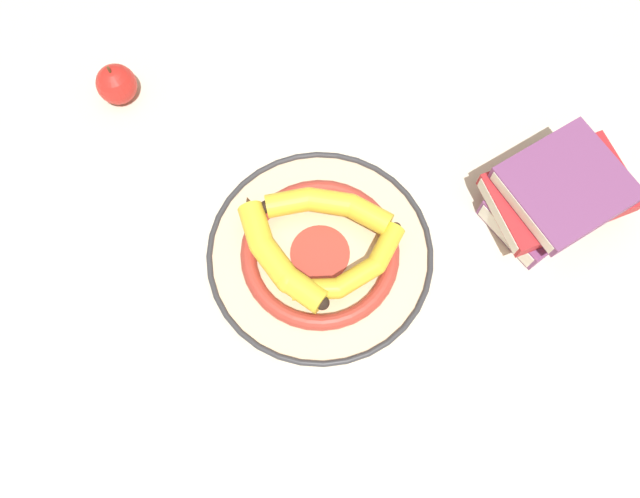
# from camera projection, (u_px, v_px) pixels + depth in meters

# --- Properties ---
(ground_plane) EXTENTS (2.80, 2.80, 0.00)m
(ground_plane) POSITION_uv_depth(u_px,v_px,m) (321.00, 270.00, 0.94)
(ground_plane) COLOR beige
(decorative_bowl) EXTENTS (0.34, 0.34, 0.03)m
(decorative_bowl) POSITION_uv_depth(u_px,v_px,m) (320.00, 254.00, 0.94)
(decorative_bowl) COLOR beige
(decorative_bowl) RESTS_ON ground_plane
(banana_a) EXTENTS (0.07, 0.20, 0.03)m
(banana_a) POSITION_uv_depth(u_px,v_px,m) (351.00, 272.00, 0.89)
(banana_a) COLOR gold
(banana_a) RESTS_ON decorative_bowl
(banana_b) EXTENTS (0.17, 0.16, 0.04)m
(banana_b) POSITION_uv_depth(u_px,v_px,m) (331.00, 207.00, 0.92)
(banana_b) COLOR yellow
(banana_b) RESTS_ON decorative_bowl
(banana_c) EXTENTS (0.21, 0.06, 0.04)m
(banana_c) POSITION_uv_depth(u_px,v_px,m) (276.00, 257.00, 0.89)
(banana_c) COLOR yellow
(banana_c) RESTS_ON decorative_bowl
(book_stack) EXTENTS (0.18, 0.23, 0.10)m
(book_stack) POSITION_uv_depth(u_px,v_px,m) (558.00, 194.00, 0.93)
(book_stack) COLOR #753D70
(book_stack) RESTS_ON ground_plane
(apple) EXTENTS (0.07, 0.07, 0.08)m
(apple) POSITION_uv_depth(u_px,v_px,m) (117.00, 84.00, 1.02)
(apple) COLOR red
(apple) RESTS_ON ground_plane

